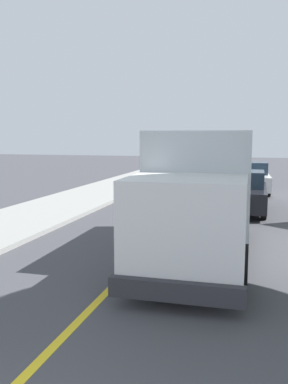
# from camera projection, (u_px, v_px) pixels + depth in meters

# --- Properties ---
(centre_line_yellow) EXTENTS (0.16, 56.00, 0.01)m
(centre_line_yellow) POSITION_uv_depth(u_px,v_px,m) (159.00, 239.00, 12.55)
(centre_line_yellow) COLOR gold
(centre_line_yellow) RESTS_ON ground
(box_truck) EXTENTS (2.52, 7.22, 3.20)m
(box_truck) POSITION_uv_depth(u_px,v_px,m) (202.00, 188.00, 10.69)
(box_truck) COLOR silver
(box_truck) RESTS_ON ground
(parked_car_near) EXTENTS (1.83, 4.41, 1.67)m
(parked_car_near) POSITION_uv_depth(u_px,v_px,m) (243.00, 193.00, 16.93)
(parked_car_near) COLOR black
(parked_car_near) RESTS_ON ground
(parked_car_mid) EXTENTS (2.00, 4.48, 1.67)m
(parked_car_mid) POSITION_uv_depth(u_px,v_px,m) (252.00, 178.00, 22.70)
(parked_car_mid) COLOR silver
(parked_car_mid) RESTS_ON ground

